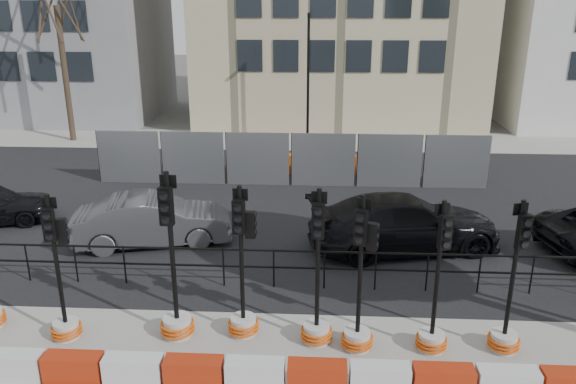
{
  "coord_description": "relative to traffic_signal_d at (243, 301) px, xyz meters",
  "views": [
    {
      "loc": [
        0.99,
        -10.74,
        6.56
      ],
      "look_at": [
        0.24,
        3.0,
        1.82
      ],
      "focal_mm": 35.0,
      "sensor_mm": 36.0,
      "label": 1
    }
  ],
  "objects": [
    {
      "name": "heras_fencing",
      "position": [
        -0.03,
        10.51,
        -0.06
      ],
      "size": [
        14.33,
        1.72,
        2.0
      ],
      "color": "gray",
      "rests_on": "ground"
    },
    {
      "name": "traffic_signal_e",
      "position": [
        1.49,
        -0.19,
        -0.1
      ],
      "size": [
        0.64,
        0.64,
        3.27
      ],
      "rotation": [
        0.0,
        0.0,
        -0.07
      ],
      "color": "silver",
      "rests_on": "ground"
    },
    {
      "name": "traffic_signal_g",
      "position": [
        3.76,
        -0.35,
        -0.12
      ],
      "size": [
        0.62,
        0.62,
        3.14
      ],
      "rotation": [
        0.0,
        0.0,
        0.32
      ],
      "color": "silver",
      "rests_on": "ground"
    },
    {
      "name": "traffic_signal_c",
      "position": [
        -1.35,
        -0.14,
        -0.04
      ],
      "size": [
        0.7,
        0.7,
        3.54
      ],
      "rotation": [
        0.0,
        0.0,
        -0.09
      ],
      "color": "silver",
      "rests_on": "ground"
    },
    {
      "name": "barrier_row",
      "position": [
        0.46,
        -2.0,
        -0.41
      ],
      "size": [
        15.7,
        0.5,
        0.8
      ],
      "color": "#B32E0E",
      "rests_on": "ground"
    },
    {
      "name": "lamp_post_far",
      "position": [
        0.96,
        15.78,
        2.45
      ],
      "size": [
        0.12,
        0.56,
        6.0
      ],
      "color": "black",
      "rests_on": "ground"
    },
    {
      "name": "traffic_signal_h",
      "position": [
        5.18,
        -0.28,
        -0.12
      ],
      "size": [
        0.62,
        0.62,
        3.15
      ],
      "rotation": [
        0.0,
        0.0,
        0.27
      ],
      "color": "silver",
      "rests_on": "ground"
    },
    {
      "name": "car_c",
      "position": [
        3.88,
        4.42,
        -0.01
      ],
      "size": [
        4.36,
        6.17,
        1.53
      ],
      "primitive_type": "imported",
      "rotation": [
        0.0,
        0.0,
        1.79
      ],
      "color": "black",
      "rests_on": "ground"
    },
    {
      "name": "car_b",
      "position": [
        -3.12,
        4.39,
        -0.06
      ],
      "size": [
        3.44,
        4.98,
        1.42
      ],
      "primitive_type": "imported",
      "rotation": [
        0.0,
        0.0,
        1.8
      ],
      "color": "#424347",
      "rests_on": "ground"
    },
    {
      "name": "traffic_signal_f",
      "position": [
        2.31,
        -0.38,
        -0.0
      ],
      "size": [
        0.63,
        0.63,
        3.22
      ],
      "rotation": [
        0.0,
        0.0,
        -0.34
      ],
      "color": "silver",
      "rests_on": "ground"
    },
    {
      "name": "traffic_signal_b",
      "position": [
        -3.58,
        -0.33,
        -0.03
      ],
      "size": [
        0.61,
        0.61,
        3.11
      ],
      "rotation": [
        0.0,
        0.0,
        0.18
      ],
      "color": "silver",
      "rests_on": "ground"
    },
    {
      "name": "kerb_railing",
      "position": [
        0.46,
        2.0,
        -0.08
      ],
      "size": [
        18.0,
        0.04,
        1.0
      ],
      "color": "black",
      "rests_on": "ground"
    },
    {
      "name": "road",
      "position": [
        0.46,
        7.8,
        -0.76
      ],
      "size": [
        40.0,
        14.0,
        0.03
      ],
      "primitive_type": "cube",
      "color": "black",
      "rests_on": "ground"
    },
    {
      "name": "sidewalk_far",
      "position": [
        0.46,
        16.8,
        -0.76
      ],
      "size": [
        40.0,
        4.0,
        0.02
      ],
      "primitive_type": "cube",
      "color": "gray",
      "rests_on": "ground"
    },
    {
      "name": "ground",
      "position": [
        0.46,
        0.8,
        -0.77
      ],
      "size": [
        120.0,
        120.0,
        0.0
      ],
      "primitive_type": "plane",
      "color": "#51514C",
      "rests_on": "ground"
    },
    {
      "name": "traffic_signal_d",
      "position": [
        0.0,
        0.0,
        0.0
      ],
      "size": [
        0.64,
        0.64,
        3.24
      ],
      "rotation": [
        0.0,
        0.0,
        -0.08
      ],
      "color": "silver",
      "rests_on": "ground"
    }
  ]
}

